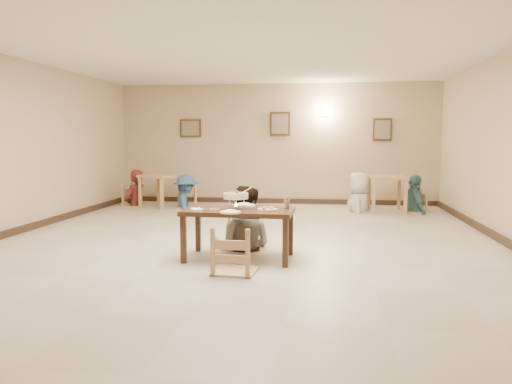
# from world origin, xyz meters

# --- Properties ---
(floor) EXTENTS (10.00, 10.00, 0.00)m
(floor) POSITION_xyz_m (0.00, 0.00, 0.00)
(floor) COLOR beige
(floor) RESTS_ON ground
(ceiling) EXTENTS (10.00, 10.00, 0.00)m
(ceiling) POSITION_xyz_m (0.00, 0.00, 3.00)
(ceiling) COLOR silver
(ceiling) RESTS_ON wall_back
(wall_back) EXTENTS (10.00, 0.00, 10.00)m
(wall_back) POSITION_xyz_m (0.00, 5.00, 1.50)
(wall_back) COLOR #C4AC8E
(wall_back) RESTS_ON floor
(wall_front) EXTENTS (10.00, 0.00, 10.00)m
(wall_front) POSITION_xyz_m (0.00, -5.00, 1.50)
(wall_front) COLOR #C4AC8E
(wall_front) RESTS_ON floor
(wall_left) EXTENTS (0.00, 10.00, 10.00)m
(wall_left) POSITION_xyz_m (-4.00, 0.00, 1.50)
(wall_left) COLOR #C4AC8E
(wall_left) RESTS_ON floor
(baseboard_back) EXTENTS (8.00, 0.06, 0.12)m
(baseboard_back) POSITION_xyz_m (0.00, 4.97, 0.06)
(baseboard_back) COLOR #302117
(baseboard_back) RESTS_ON floor
(baseboard_left) EXTENTS (0.06, 10.00, 0.12)m
(baseboard_left) POSITION_xyz_m (-3.97, 0.00, 0.06)
(baseboard_left) COLOR #302117
(baseboard_left) RESTS_ON floor
(picture_a) EXTENTS (0.55, 0.04, 0.45)m
(picture_a) POSITION_xyz_m (-2.20, 4.96, 1.90)
(picture_a) COLOR #3B2713
(picture_a) RESTS_ON wall_back
(picture_b) EXTENTS (0.50, 0.04, 0.60)m
(picture_b) POSITION_xyz_m (0.10, 4.96, 2.00)
(picture_b) COLOR #3B2713
(picture_b) RESTS_ON wall_back
(picture_c) EXTENTS (0.45, 0.04, 0.55)m
(picture_c) POSITION_xyz_m (2.60, 4.96, 1.85)
(picture_c) COLOR #3B2713
(picture_c) RESTS_ON wall_back
(wall_sconce) EXTENTS (0.16, 0.05, 0.22)m
(wall_sconce) POSITION_xyz_m (1.20, 4.96, 2.30)
(wall_sconce) COLOR #FFD88C
(wall_sconce) RESTS_ON wall_back
(main_table) EXTENTS (1.48, 0.86, 0.68)m
(main_table) POSITION_xyz_m (0.09, -1.01, 0.60)
(main_table) COLOR #3B2416
(main_table) RESTS_ON floor
(chair_far) EXTENTS (0.43, 0.43, 0.92)m
(chair_far) POSITION_xyz_m (0.02, -0.29, 0.46)
(chair_far) COLOR tan
(chair_far) RESTS_ON floor
(chair_near) EXTENTS (0.51, 0.51, 1.09)m
(chair_near) POSITION_xyz_m (0.16, -1.71, 0.54)
(chair_near) COLOR tan
(chair_near) RESTS_ON floor
(main_diner) EXTENTS (0.94, 0.75, 1.86)m
(main_diner) POSITION_xyz_m (0.04, -0.35, 0.93)
(main_diner) COLOR gray
(main_diner) RESTS_ON floor
(curry_warmer) EXTENTS (0.37, 0.33, 0.30)m
(curry_warmer) POSITION_xyz_m (0.05, -1.02, 0.86)
(curry_warmer) COLOR silver
(curry_warmer) RESTS_ON main_table
(rice_plate_far) EXTENTS (0.32, 0.32, 0.07)m
(rice_plate_far) POSITION_xyz_m (0.11, -0.73, 0.70)
(rice_plate_far) COLOR white
(rice_plate_far) RESTS_ON main_table
(rice_plate_near) EXTENTS (0.27, 0.27, 0.06)m
(rice_plate_near) POSITION_xyz_m (0.05, -1.40, 0.70)
(rice_plate_near) COLOR white
(rice_plate_near) RESTS_ON main_table
(fried_plate) EXTENTS (0.26, 0.26, 0.06)m
(fried_plate) POSITION_xyz_m (0.48, -1.09, 0.70)
(fried_plate) COLOR white
(fried_plate) RESTS_ON main_table
(chili_dish) EXTENTS (0.12, 0.12, 0.03)m
(chili_dish) POSITION_xyz_m (-0.21, -1.15, 0.69)
(chili_dish) COLOR white
(chili_dish) RESTS_ON main_table
(napkin_cutlery) EXTENTS (0.23, 0.28, 0.03)m
(napkin_cutlery) POSITION_xyz_m (-0.42, -1.28, 0.70)
(napkin_cutlery) COLOR white
(napkin_cutlery) RESTS_ON main_table
(drink_glass) EXTENTS (0.07, 0.07, 0.15)m
(drink_glass) POSITION_xyz_m (0.73, -0.91, 0.75)
(drink_glass) COLOR white
(drink_glass) RESTS_ON main_table
(bg_table_left) EXTENTS (1.01, 1.01, 0.78)m
(bg_table_left) POSITION_xyz_m (-2.67, 3.87, 0.64)
(bg_table_left) COLOR tan
(bg_table_left) RESTS_ON floor
(bg_table_right) EXTENTS (0.85, 0.85, 0.80)m
(bg_table_right) POSITION_xyz_m (2.61, 3.84, 0.66)
(bg_table_right) COLOR tan
(bg_table_right) RESTS_ON floor
(bg_chair_ll) EXTENTS (0.48, 0.48, 1.03)m
(bg_chair_ll) POSITION_xyz_m (-3.30, 3.89, 0.51)
(bg_chair_ll) COLOR tan
(bg_chair_ll) RESTS_ON floor
(bg_chair_lr) EXTENTS (0.48, 0.48, 1.01)m
(bg_chair_lr) POSITION_xyz_m (-2.03, 3.87, 0.50)
(bg_chair_lr) COLOR tan
(bg_chair_lr) RESTS_ON floor
(bg_chair_rl) EXTENTS (0.41, 0.41, 0.88)m
(bg_chair_rl) POSITION_xyz_m (2.00, 3.78, 0.44)
(bg_chair_rl) COLOR tan
(bg_chair_rl) RESTS_ON floor
(bg_chair_rr) EXTENTS (0.45, 0.45, 0.95)m
(bg_chair_rr) POSITION_xyz_m (3.22, 3.87, 0.47)
(bg_chair_rr) COLOR tan
(bg_chair_rr) RESTS_ON floor
(bg_diner_a) EXTENTS (0.61, 0.75, 1.78)m
(bg_diner_a) POSITION_xyz_m (-3.30, 3.89, 0.89)
(bg_diner_a) COLOR #591F1B
(bg_diner_a) RESTS_ON floor
(bg_diner_b) EXTENTS (0.93, 1.16, 1.57)m
(bg_diner_b) POSITION_xyz_m (-2.03, 3.87, 0.79)
(bg_diner_b) COLOR #436A9C
(bg_diner_b) RESTS_ON floor
(bg_diner_c) EXTENTS (0.65, 0.92, 1.77)m
(bg_diner_c) POSITION_xyz_m (2.00, 3.78, 0.89)
(bg_diner_c) COLOR silver
(bg_diner_c) RESTS_ON floor
(bg_diner_d) EXTENTS (0.66, 1.07, 1.70)m
(bg_diner_d) POSITION_xyz_m (3.22, 3.87, 0.85)
(bg_diner_d) COLOR #46767E
(bg_diner_d) RESTS_ON floor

